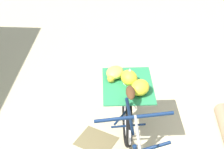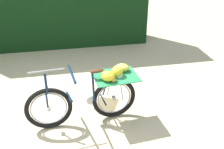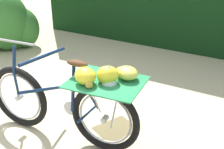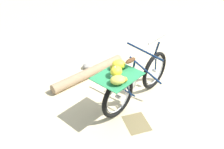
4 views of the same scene
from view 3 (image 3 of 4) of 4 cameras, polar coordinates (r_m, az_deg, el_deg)
ground_plane at (r=3.46m, az=-16.08°, el=-11.02°), size 60.00×60.00×0.00m
bicycle at (r=3.01m, az=-8.15°, el=-4.78°), size 1.16×1.68×1.03m
shrub_cluster at (r=5.91m, az=-19.57°, el=9.04°), size 1.14×0.78×1.08m
leaf_litter_patch at (r=3.40m, az=0.74°, el=-10.42°), size 0.44×0.36×0.01m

